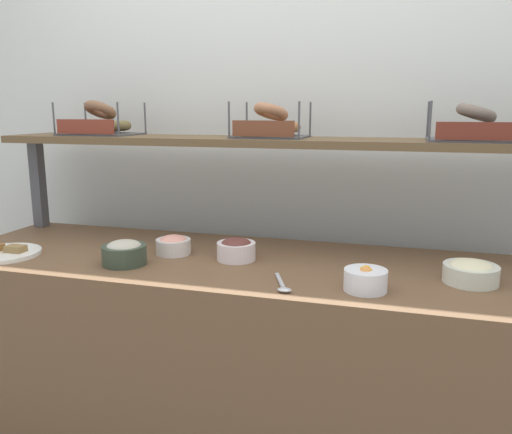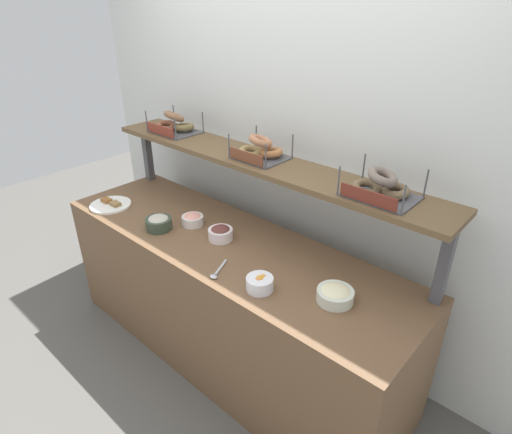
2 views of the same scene
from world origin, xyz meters
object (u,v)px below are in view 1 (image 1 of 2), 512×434
serving_plate_white (4,253)px  serving_spoon_near_plate (282,286)px  bowl_potato_salad (471,272)px  bowl_lox_spread (173,245)px  bowl_tuna_salad (124,252)px  bagel_basket_everything (270,126)px  bowl_fruit_salad (366,279)px  bagel_basket_poppy (474,128)px  bagel_basket_cinnamon_raisin (100,124)px  bowl_chocolate_spread (236,249)px

serving_plate_white → serving_spoon_near_plate: serving_plate_white is taller
bowl_potato_salad → bowl_lox_spread: 1.05m
bowl_tuna_salad → bagel_basket_everything: bagel_basket_everything is taller
bowl_fruit_salad → bowl_potato_salad: bearing=27.8°
bowl_lox_spread → bagel_basket_poppy: 1.17m
bowl_potato_salad → serving_spoon_near_plate: (-0.56, -0.21, -0.03)m
serving_spoon_near_plate → bowl_potato_salad: bearing=20.9°
bowl_tuna_salad → bowl_lox_spread: bearing=57.4°
serving_plate_white → bagel_basket_poppy: bearing=15.1°
bowl_lox_spread → bowl_fruit_salad: bearing=-16.1°
serving_plate_white → bagel_basket_everything: 1.13m
bowl_lox_spread → bagel_basket_cinnamon_raisin: 0.70m
bowl_fruit_salad → bowl_chocolate_spread: bowl_chocolate_spread is taller
bagel_basket_cinnamon_raisin → bowl_tuna_salad: bearing=-51.8°
serving_spoon_near_plate → bagel_basket_everything: bagel_basket_everything is taller
bowl_tuna_salad → bagel_basket_cinnamon_raisin: bagel_basket_cinnamon_raisin is taller
bagel_basket_poppy → serving_plate_white: bearing=-164.9°
serving_plate_white → bagel_basket_everything: bearing=27.2°
bowl_tuna_salad → bowl_potato_salad: 1.17m
bowl_lox_spread → serving_spoon_near_plate: size_ratio=0.80×
bowl_fruit_salad → bowl_chocolate_spread: size_ratio=0.93×
bowl_fruit_salad → bowl_tuna_salad: 0.85m
bowl_potato_salad → bowl_tuna_salad: bearing=-173.8°
bowl_fruit_salad → bagel_basket_poppy: (0.32, 0.46, 0.44)m
bowl_lox_spread → bagel_basket_everything: 0.60m
bowl_tuna_salad → bagel_basket_poppy: bearing=19.9°
bowl_potato_salad → serving_plate_white: size_ratio=0.64×
serving_plate_white → bagel_basket_everything: bagel_basket_everything is taller
bowl_lox_spread → serving_plate_white: (-0.61, -0.20, -0.03)m
bowl_potato_salad → serving_plate_white: 1.67m
bowl_potato_salad → bowl_lox_spread: size_ratio=1.29×
bowl_tuna_salad → bagel_basket_everything: (0.42, 0.44, 0.43)m
bowl_potato_salad → bagel_basket_cinnamon_raisin: 1.61m
bowl_lox_spread → bagel_basket_everything: (0.31, 0.27, 0.44)m
bowl_chocolate_spread → serving_plate_white: bearing=-167.9°
bowl_chocolate_spread → bagel_basket_cinnamon_raisin: bearing=158.1°
bowl_lox_spread → bowl_chocolate_spread: bowl_chocolate_spread is taller
bagel_basket_cinnamon_raisin → bagel_basket_everything: 0.77m
serving_spoon_near_plate → bagel_basket_everything: 0.73m
bowl_chocolate_spread → bagel_basket_cinnamon_raisin: size_ratio=0.45×
bowl_tuna_salad → bowl_chocolate_spread: 0.40m
bagel_basket_poppy → serving_spoon_near_plate: bearing=-138.2°
bowl_potato_salad → serving_plate_white: bearing=-174.7°
bowl_tuna_salad → bowl_chocolate_spread: bowl_tuna_salad is taller
serving_plate_white → bagel_basket_poppy: (1.67, 0.45, 0.46)m
bowl_fruit_salad → bagel_basket_cinnamon_raisin: size_ratio=0.41×
bowl_lox_spread → bagel_basket_poppy: size_ratio=0.41×
bowl_tuna_salad → bowl_potato_salad: (1.16, 0.13, -0.01)m
bowl_chocolate_spread → bagel_basket_everything: size_ratio=0.50×
bowl_tuna_salad → serving_plate_white: (-0.50, -0.03, -0.03)m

